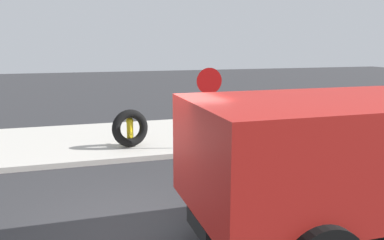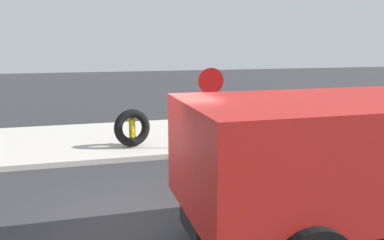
{
  "view_description": "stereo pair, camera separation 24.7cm",
  "coord_description": "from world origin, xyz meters",
  "views": [
    {
      "loc": [
        -0.94,
        -6.41,
        3.2
      ],
      "look_at": [
        1.82,
        2.63,
        1.36
      ],
      "focal_mm": 36.93,
      "sensor_mm": 36.0,
      "label": 1
    },
    {
      "loc": [
        -0.7,
        -6.47,
        3.2
      ],
      "look_at": [
        1.82,
        2.63,
        1.36
      ],
      "focal_mm": 36.93,
      "sensor_mm": 36.0,
      "label": 2
    }
  ],
  "objects": [
    {
      "name": "sidewalk_curb",
      "position": [
        0.0,
        6.5,
        0.07
      ],
      "size": [
        36.0,
        5.0,
        0.15
      ],
      "primitive_type": "cube",
      "color": "#BCB7AD",
      "rests_on": "ground"
    },
    {
      "name": "ground_plane",
      "position": [
        0.0,
        0.0,
        0.0
      ],
      "size": [
        80.0,
        80.0,
        0.0
      ],
      "primitive_type": "plane",
      "color": "#2D2D30"
    },
    {
      "name": "loose_tire",
      "position": [
        0.65,
        5.12,
        0.72
      ],
      "size": [
        1.17,
        0.59,
        1.14
      ],
      "primitive_type": "torus",
      "rotation": [
        1.5,
        0.0,
        0.24
      ],
      "color": "black",
      "rests_on": "sidewalk_curb"
    },
    {
      "name": "fire_hydrant",
      "position": [
        0.66,
        5.26,
        0.62
      ],
      "size": [
        0.22,
        0.51,
        0.87
      ],
      "color": "yellow",
      "rests_on": "sidewalk_curb"
    },
    {
      "name": "stop_sign",
      "position": [
        2.84,
        4.29,
        1.8
      ],
      "size": [
        0.76,
        0.08,
        2.37
      ],
      "color": "gray",
      "rests_on": "sidewalk_curb"
    }
  ]
}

